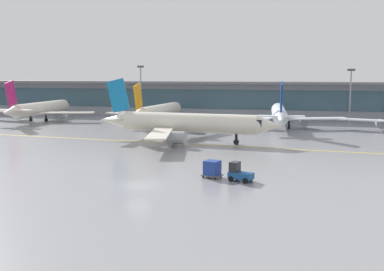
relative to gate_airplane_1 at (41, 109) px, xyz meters
The scene contains 11 objects.
ground_plane 74.06m from the gate_airplane_1, 50.26° to the right, with size 400.00×400.00×0.00m, color gray.
taxiway_centreline_stripe 52.72m from the gate_airplane_1, 31.83° to the right, with size 110.00×0.36×0.01m, color yellow.
terminal_concourse 52.39m from the gate_airplane_1, 25.36° to the left, with size 219.63×11.00×9.60m.
gate_airplane_1 is the anchor object (origin of this frame).
gate_airplane_2 30.40m from the gate_airplane_1, ahead, with size 27.26×29.39×9.73m.
gate_airplane_3 58.20m from the gate_airplane_1, ahead, with size 28.60×30.90×10.23m.
taxiing_regional_jet 51.22m from the gate_airplane_1, 30.15° to the right, with size 32.88×30.50×10.89m.
baggage_tug 77.67m from the gate_airplane_1, 42.40° to the right, with size 2.89×2.22×2.10m.
cargo_dolly_lead 74.65m from the gate_airplane_1, 43.51° to the right, with size 2.47×2.14×1.94m.
apron_light_mast_1 25.73m from the gate_airplane_1, 33.58° to the left, with size 1.80×0.36×13.74m.
apron_light_mast_2 75.26m from the gate_airplane_1, 10.94° to the left, with size 1.80×0.36×12.79m.
Camera 1 is at (17.30, -44.77, 11.71)m, focal length 43.32 mm.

